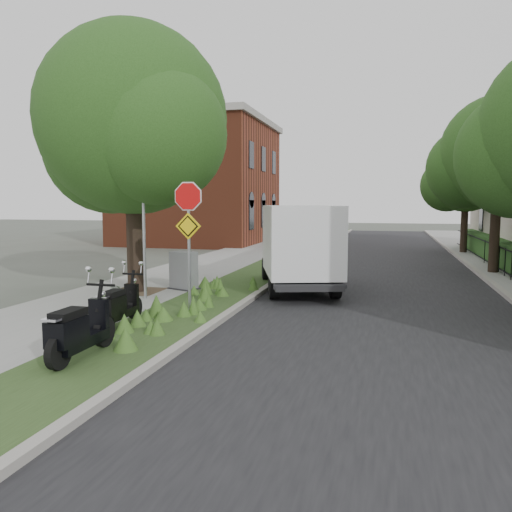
% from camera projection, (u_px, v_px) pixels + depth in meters
% --- Properties ---
extents(ground, '(120.00, 120.00, 0.00)m').
position_uv_depth(ground, '(238.00, 326.00, 11.05)').
color(ground, '#4C5147').
rests_on(ground, ground).
extents(sidewalk_near, '(3.50, 60.00, 0.12)m').
position_uv_depth(sidewalk_near, '(212.00, 264.00, 21.75)').
color(sidewalk_near, gray).
rests_on(sidewalk_near, ground).
extents(verge, '(2.00, 60.00, 0.12)m').
position_uv_depth(verge, '(274.00, 266.00, 21.04)').
color(verge, '#2E431D').
rests_on(verge, ground).
extents(kerb_near, '(0.20, 60.00, 0.13)m').
position_uv_depth(kerb_near, '(297.00, 267.00, 20.78)').
color(kerb_near, '#9E9991').
rests_on(kerb_near, ground).
extents(road, '(7.00, 60.00, 0.01)m').
position_uv_depth(road, '(384.00, 271.00, 19.88)').
color(road, black).
rests_on(road, ground).
extents(kerb_far, '(0.20, 60.00, 0.13)m').
position_uv_depth(kerb_far, '(478.00, 273.00, 18.98)').
color(kerb_far, '#9E9991').
rests_on(kerb_far, ground).
extents(street_tree_main, '(6.21, 5.54, 7.66)m').
position_uv_depth(street_tree_main, '(131.00, 130.00, 14.35)').
color(street_tree_main, black).
rests_on(street_tree_main, ground).
extents(bare_post, '(0.08, 0.08, 4.00)m').
position_uv_depth(bare_post, '(144.00, 225.00, 13.38)').
color(bare_post, '#A5A8AD').
rests_on(bare_post, ground).
extents(bike_hoop, '(0.06, 0.78, 0.77)m').
position_uv_depth(bike_hoop, '(115.00, 303.00, 11.12)').
color(bike_hoop, '#A5A8AD').
rests_on(bike_hoop, ground).
extents(sign_assembly, '(0.94, 0.08, 3.22)m').
position_uv_depth(sign_assembly, '(188.00, 219.00, 11.73)').
color(sign_assembly, '#A5A8AD').
rests_on(sign_assembly, ground).
extents(fence_far, '(0.04, 24.00, 1.00)m').
position_uv_depth(fence_far, '(499.00, 258.00, 18.73)').
color(fence_far, black).
rests_on(fence_far, ground).
extents(brick_building, '(9.40, 10.40, 8.30)m').
position_uv_depth(brick_building, '(200.00, 181.00, 34.19)').
color(brick_building, brown).
rests_on(brick_building, ground).
extents(far_tree_b, '(4.83, 4.31, 6.56)m').
position_uv_depth(far_tree_b, '(496.00, 158.00, 18.46)').
color(far_tree_b, black).
rests_on(far_tree_b, ground).
extents(far_tree_c, '(4.37, 3.89, 5.93)m').
position_uv_depth(far_tree_c, '(465.00, 179.00, 26.18)').
color(far_tree_c, black).
rests_on(far_tree_c, ground).
extents(scooter_near, '(0.35, 1.67, 0.80)m').
position_uv_depth(scooter_near, '(117.00, 309.00, 10.45)').
color(scooter_near, black).
rests_on(scooter_near, ground).
extents(scooter_far, '(0.39, 1.86, 0.89)m').
position_uv_depth(scooter_far, '(75.00, 335.00, 8.18)').
color(scooter_far, black).
rests_on(scooter_far, ground).
extents(box_truck, '(3.33, 5.31, 2.25)m').
position_uv_depth(box_truck, '(299.00, 244.00, 15.35)').
color(box_truck, '#262628').
rests_on(box_truck, ground).
extents(utility_cabinet, '(1.00, 0.83, 1.14)m').
position_uv_depth(utility_cabinet, '(184.00, 271.00, 15.07)').
color(utility_cabinet, '#262628').
rests_on(utility_cabinet, ground).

